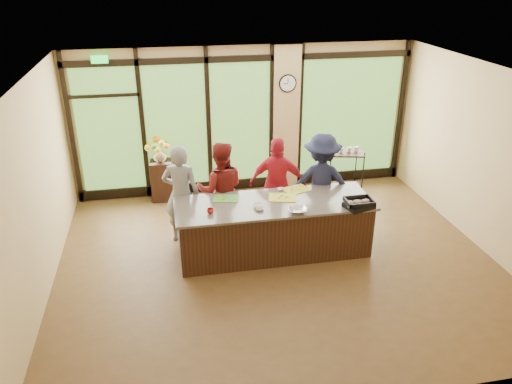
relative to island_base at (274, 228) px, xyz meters
name	(u,v)px	position (x,y,z in m)	size (l,w,h in m)	color
floor	(277,261)	(0.00, -0.30, -0.44)	(7.00, 7.00, 0.00)	#51381C
ceiling	(281,77)	(0.00, -0.30, 2.56)	(7.00, 7.00, 0.00)	silver
back_wall	(245,120)	(0.00, 2.70, 1.06)	(7.00, 7.00, 0.00)	tan
left_wall	(34,195)	(-3.50, -0.30, 1.06)	(6.00, 6.00, 0.00)	tan
right_wall	(487,160)	(3.50, -0.30, 1.06)	(6.00, 6.00, 0.00)	tan
window_wall	(253,125)	(0.16, 2.65, 0.95)	(6.90, 0.12, 3.00)	tan
island_base	(274,228)	(0.00, 0.00, 0.00)	(3.10, 1.00, 0.88)	black
countertop	(274,203)	(0.00, 0.00, 0.46)	(3.20, 1.10, 0.04)	#6C6259
wall_clock	(288,83)	(0.85, 2.57, 1.81)	(0.36, 0.04, 0.36)	black
cook_left	(181,194)	(-1.45, 0.68, 0.44)	(0.64, 0.42, 1.76)	slate
cook_midleft	(221,190)	(-0.77, 0.77, 0.42)	(0.84, 0.65, 1.73)	maroon
cook_midright	(278,184)	(0.26, 0.85, 0.41)	(1.00, 0.42, 1.71)	#B01B2A
cook_right	(321,182)	(1.02, 0.69, 0.45)	(1.15, 0.66, 1.79)	#1A1D39
roasting_pan	(359,205)	(1.27, -0.44, 0.52)	(0.43, 0.33, 0.08)	black
mixing_bowl	(298,210)	(0.28, -0.41, 0.52)	(0.29, 0.29, 0.07)	silver
cutting_board_left	(225,198)	(-0.75, 0.28, 0.49)	(0.40, 0.30, 0.01)	#509636
cutting_board_center	(282,198)	(0.17, 0.13, 0.49)	(0.45, 0.34, 0.01)	gold
cutting_board_right	(296,190)	(0.48, 0.40, 0.49)	(0.43, 0.32, 0.01)	gold
prep_bowl_near	(258,206)	(-0.28, -0.12, 0.51)	(0.17, 0.17, 0.05)	white
prep_bowl_mid	(260,209)	(-0.28, -0.23, 0.50)	(0.13, 0.13, 0.04)	white
prep_bowl_far	(281,189)	(0.22, 0.44, 0.49)	(0.12, 0.12, 0.03)	white
red_ramekin	(210,211)	(-1.05, -0.19, 0.52)	(0.10, 0.10, 0.08)	#A31610
flower_stand	(162,180)	(-1.77, 2.45, -0.03)	(0.41, 0.41, 0.83)	black
flower_vase	(160,154)	(-1.77, 2.45, 0.53)	(0.28, 0.28, 0.30)	#92744F
bar_cart	(343,167)	(1.91, 1.92, 0.19)	(0.85, 0.61, 1.05)	black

